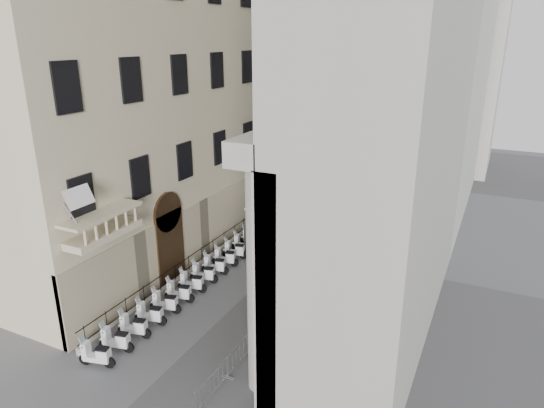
# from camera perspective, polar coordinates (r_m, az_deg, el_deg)

# --- Properties ---
(far_building) EXTENTS (22.00, 10.00, 30.00)m
(far_building) POSITION_cam_1_polar(r_m,az_deg,el_deg) (58.38, 14.69, 19.52)
(far_building) COLOR beige
(far_building) RESTS_ON ground
(iron_fence) EXTENTS (0.30, 28.00, 1.40)m
(iron_fence) POSITION_cam_1_polar(r_m,az_deg,el_deg) (34.62, -4.84, -4.86)
(iron_fence) COLOR black
(iron_fence) RESTS_ON ground
(blue_awning) EXTENTS (1.60, 3.00, 3.00)m
(blue_awning) POSITION_cam_1_polar(r_m,az_deg,el_deg) (38.64, 12.22, -2.62)
(blue_awning) COLOR navy
(blue_awning) RESTS_ON ground
(flag) EXTENTS (1.00, 1.40, 8.20)m
(flag) POSITION_cam_1_polar(r_m,az_deg,el_deg) (25.54, -19.63, -15.49)
(flag) COLOR #9E0C11
(flag) RESTS_ON ground
(scooter_0) EXTENTS (1.49, 0.88, 1.50)m
(scooter_0) POSITION_cam_1_polar(r_m,az_deg,el_deg) (24.29, -19.76, -17.49)
(scooter_0) COLOR white
(scooter_0) RESTS_ON ground
(scooter_1) EXTENTS (1.49, 0.88, 1.50)m
(scooter_1) POSITION_cam_1_polar(r_m,az_deg,el_deg) (24.98, -17.70, -16.12)
(scooter_1) COLOR white
(scooter_1) RESTS_ON ground
(scooter_2) EXTENTS (1.49, 0.88, 1.50)m
(scooter_2) POSITION_cam_1_polar(r_m,az_deg,el_deg) (25.71, -15.78, -14.80)
(scooter_2) COLOR white
(scooter_2) RESTS_ON ground
(scooter_3) EXTENTS (1.49, 0.88, 1.50)m
(scooter_3) POSITION_cam_1_polar(r_m,az_deg,el_deg) (26.47, -13.99, -13.54)
(scooter_3) COLOR white
(scooter_3) RESTS_ON ground
(scooter_4) EXTENTS (1.49, 0.88, 1.50)m
(scooter_4) POSITION_cam_1_polar(r_m,az_deg,el_deg) (27.28, -12.31, -12.35)
(scooter_4) COLOR white
(scooter_4) RESTS_ON ground
(scooter_5) EXTENTS (1.49, 0.88, 1.50)m
(scooter_5) POSITION_cam_1_polar(r_m,az_deg,el_deg) (28.11, -10.76, -11.21)
(scooter_5) COLOR white
(scooter_5) RESTS_ON ground
(scooter_6) EXTENTS (1.49, 0.88, 1.50)m
(scooter_6) POSITION_cam_1_polar(r_m,az_deg,el_deg) (28.97, -9.30, -10.14)
(scooter_6) COLOR white
(scooter_6) RESTS_ON ground
(scooter_7) EXTENTS (1.49, 0.88, 1.50)m
(scooter_7) POSITION_cam_1_polar(r_m,az_deg,el_deg) (29.86, -7.94, -9.12)
(scooter_7) COLOR white
(scooter_7) RESTS_ON ground
(scooter_8) EXTENTS (1.49, 0.88, 1.50)m
(scooter_8) POSITION_cam_1_polar(r_m,az_deg,el_deg) (30.77, -6.66, -8.15)
(scooter_8) COLOR white
(scooter_8) RESTS_ON ground
(scooter_9) EXTENTS (1.49, 0.88, 1.50)m
(scooter_9) POSITION_cam_1_polar(r_m,az_deg,el_deg) (31.71, -5.47, -7.24)
(scooter_9) COLOR white
(scooter_9) RESTS_ON ground
(scooter_10) EXTENTS (1.49, 0.88, 1.50)m
(scooter_10) POSITION_cam_1_polar(r_m,az_deg,el_deg) (32.67, -4.34, -6.38)
(scooter_10) COLOR white
(scooter_10) RESTS_ON ground
(scooter_11) EXTENTS (1.49, 0.88, 1.50)m
(scooter_11) POSITION_cam_1_polar(r_m,az_deg,el_deg) (33.64, -3.29, -5.56)
(scooter_11) COLOR white
(scooter_11) RESTS_ON ground
(scooter_12) EXTENTS (1.49, 0.88, 1.50)m
(scooter_12) POSITION_cam_1_polar(r_m,az_deg,el_deg) (34.63, -2.30, -4.79)
(scooter_12) COLOR white
(scooter_12) RESTS_ON ground
(barrier_0) EXTENTS (0.60, 2.40, 1.10)m
(barrier_0) POSITION_cam_1_polar(r_m,az_deg,el_deg) (21.64, -7.00, -21.52)
(barrier_0) COLOR #989B9F
(barrier_0) RESTS_ON ground
(barrier_1) EXTENTS (0.60, 2.40, 1.10)m
(barrier_1) POSITION_cam_1_polar(r_m,az_deg,el_deg) (23.29, -3.54, -18.00)
(barrier_1) COLOR #989B9F
(barrier_1) RESTS_ON ground
(barrier_2) EXTENTS (0.60, 2.40, 1.10)m
(barrier_2) POSITION_cam_1_polar(r_m,az_deg,el_deg) (25.08, -0.68, -14.92)
(barrier_2) COLOR #989B9F
(barrier_2) RESTS_ON ground
(barrier_3) EXTENTS (0.60, 2.40, 1.10)m
(barrier_3) POSITION_cam_1_polar(r_m,az_deg,el_deg) (26.99, 1.73, -12.23)
(barrier_3) COLOR #989B9F
(barrier_3) RESTS_ON ground
(barrier_4) EXTENTS (0.60, 2.40, 1.10)m
(barrier_4) POSITION_cam_1_polar(r_m,az_deg,el_deg) (28.99, 3.77, -9.89)
(barrier_4) COLOR #989B9F
(barrier_4) RESTS_ON ground
(barrier_5) EXTENTS (0.60, 2.40, 1.10)m
(barrier_5) POSITION_cam_1_polar(r_m,az_deg,el_deg) (31.06, 5.52, -7.84)
(barrier_5) COLOR #989B9F
(barrier_5) RESTS_ON ground
(barrier_6) EXTENTS (0.60, 2.40, 1.10)m
(barrier_6) POSITION_cam_1_polar(r_m,az_deg,el_deg) (33.18, 7.04, -6.05)
(barrier_6) COLOR #989B9F
(barrier_6) RESTS_ON ground
(barrier_7) EXTENTS (0.60, 2.40, 1.10)m
(barrier_7) POSITION_cam_1_polar(r_m,az_deg,el_deg) (35.36, 8.36, -4.47)
(barrier_7) COLOR #989B9F
(barrier_7) RESTS_ON ground
(security_tent) EXTENTS (4.55, 4.55, 3.70)m
(security_tent) POSITION_cam_1_polar(r_m,az_deg,el_deg) (34.52, 0.55, 0.65)
(security_tent) COLOR white
(security_tent) RESTS_ON ground
(street_lamp) EXTENTS (2.34, 0.67, 7.24)m
(street_lamp) POSITION_cam_1_polar(r_m,az_deg,el_deg) (36.03, -1.60, 3.40)
(street_lamp) COLOR gray
(street_lamp) RESTS_ON ground
(info_kiosk) EXTENTS (0.57, 0.94, 1.92)m
(info_kiosk) POSITION_cam_1_polar(r_m,az_deg,el_deg) (33.06, -2.56, -4.17)
(info_kiosk) COLOR black
(info_kiosk) RESTS_ON ground
(pedestrian_a) EXTENTS (0.76, 0.52, 2.00)m
(pedestrian_a) POSITION_cam_1_polar(r_m,az_deg,el_deg) (34.59, 1.78, -3.02)
(pedestrian_a) COLOR #0D0E37
(pedestrian_a) RESTS_ON ground
(pedestrian_b) EXTENTS (1.14, 1.06, 1.88)m
(pedestrian_b) POSITION_cam_1_polar(r_m,az_deg,el_deg) (46.05, 10.06, 2.32)
(pedestrian_b) COLOR black
(pedestrian_b) RESTS_ON ground
(pedestrian_c) EXTENTS (0.88, 0.61, 1.72)m
(pedestrian_c) POSITION_cam_1_polar(r_m,az_deg,el_deg) (48.95, 8.61, 3.31)
(pedestrian_c) COLOR black
(pedestrian_c) RESTS_ON ground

